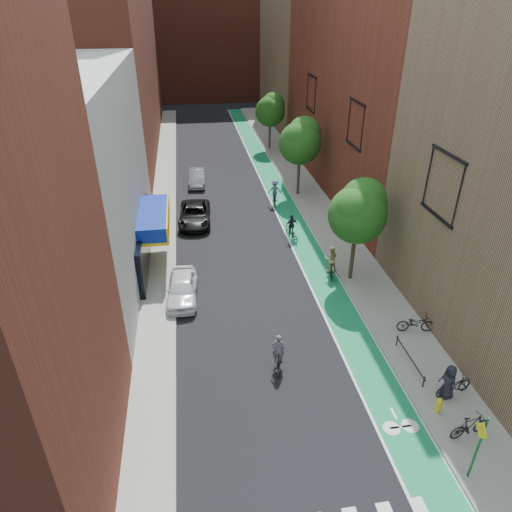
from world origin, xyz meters
name	(u,v)px	position (x,y,z in m)	size (l,w,h in m)	color
ground	(299,420)	(0.00, 0.00, 0.00)	(160.00, 160.00, 0.00)	black
bike_lane	(275,188)	(4.00, 26.00, 0.01)	(2.00, 68.00, 0.01)	#167F58
sidewalk_left	(164,193)	(-6.00, 26.00, 0.07)	(2.00, 68.00, 0.15)	gray
sidewalk_right	(302,186)	(6.50, 26.00, 0.07)	(3.00, 68.00, 0.15)	gray
building_left_white	(62,179)	(-11.00, 14.00, 6.00)	(8.00, 20.00, 12.00)	silver
building_left_far_red	(109,43)	(-11.00, 42.00, 11.00)	(8.00, 36.00, 22.00)	maroon
building_right_mid_red	(374,56)	(12.00, 26.00, 11.00)	(8.00, 28.00, 22.00)	maroon
building_right_far_tan	(303,52)	(12.00, 50.00, 9.00)	(8.00, 20.00, 18.00)	#8C6B4C
building_far_closure	(201,33)	(0.00, 72.00, 10.00)	(30.00, 14.00, 20.00)	maroon
tree_near	(359,210)	(5.65, 10.02, 4.66)	(3.40, 3.36, 6.42)	#332619
tree_mid	(301,140)	(5.65, 24.02, 4.89)	(3.55, 3.53, 6.74)	#332619
tree_far	(270,109)	(5.65, 38.02, 4.50)	(3.30, 3.25, 6.21)	#332619
sign_pole	(478,445)	(5.38, -3.50, 1.84)	(0.13, 0.71, 3.00)	#194C26
parked_car_white	(182,288)	(-4.60, 9.52, 0.71)	(1.68, 4.17, 1.42)	white
parked_car_black	(195,214)	(-3.52, 19.65, 0.70)	(2.33, 5.06, 1.41)	black
parked_car_silver	(197,177)	(-3.00, 27.99, 0.69)	(1.45, 4.16, 1.37)	#93959B
cyclist_lead	(278,358)	(-0.27, 3.07, 0.63)	(0.93, 1.81, 1.91)	black
cyclist_lane_near	(331,264)	(4.52, 10.62, 0.85)	(0.91, 1.74, 2.02)	black
cyclist_lane_mid	(292,231)	(3.20, 15.76, 0.69)	(1.05, 1.90, 1.91)	black
cyclist_lane_far	(275,194)	(3.20, 22.28, 0.97)	(1.21, 1.69, 2.12)	black
parked_bike_near	(415,323)	(7.17, 4.54, 0.65)	(0.67, 1.91, 1.01)	black
parked_bike_mid	(470,426)	(6.34, -1.87, 0.68)	(0.50, 1.76, 1.06)	black
parked_bike_far	(454,385)	(6.87, 0.26, 0.62)	(0.62, 1.78, 0.94)	black
pedestrian	(449,382)	(6.51, 0.18, 0.98)	(0.81, 0.53, 1.66)	black
fire_hydrant	(439,405)	(5.76, -0.57, 0.53)	(0.25, 0.25, 0.72)	yellow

